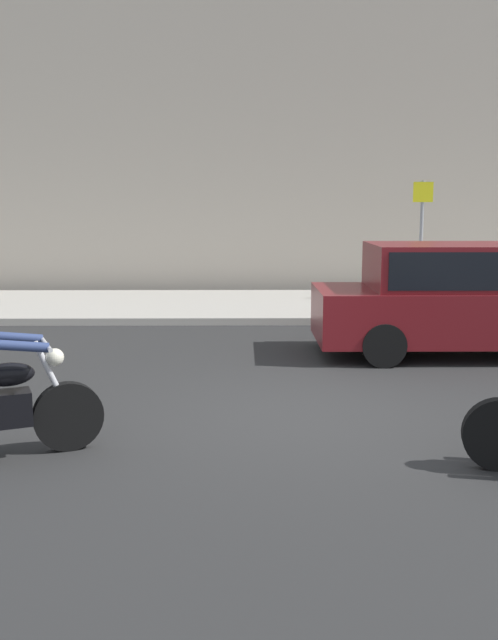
# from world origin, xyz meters

# --- Properties ---
(ground_plane) EXTENTS (80.00, 80.00, 0.00)m
(ground_plane) POSITION_xyz_m (0.00, 0.00, 0.00)
(ground_plane) COLOR #282828
(sidewalk_slab) EXTENTS (40.00, 4.40, 0.14)m
(sidewalk_slab) POSITION_xyz_m (0.00, 8.00, 0.07)
(sidewalk_slab) COLOR #A8A399
(sidewalk_slab) RESTS_ON ground_plane
(building_facade) EXTENTS (40.00, 1.40, 10.00)m
(building_facade) POSITION_xyz_m (0.00, 11.40, 5.00)
(building_facade) COLOR #A89E8E
(building_facade) RESTS_ON ground_plane
(parked_sedan_maroon) EXTENTS (4.68, 1.82, 1.72)m
(parked_sedan_maroon) POSITION_xyz_m (2.73, 3.12, 0.88)
(parked_sedan_maroon) COLOR maroon
(parked_sedan_maroon) RESTS_ON ground_plane
(street_sign_post) EXTENTS (0.44, 0.08, 2.66)m
(street_sign_post) POSITION_xyz_m (3.33, 8.23, 1.75)
(street_sign_post) COLOR gray
(street_sign_post) RESTS_ON sidewalk_slab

